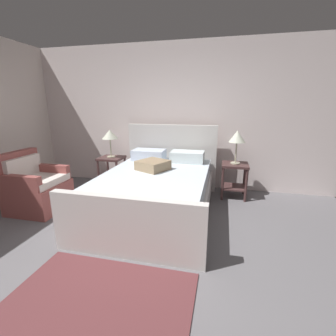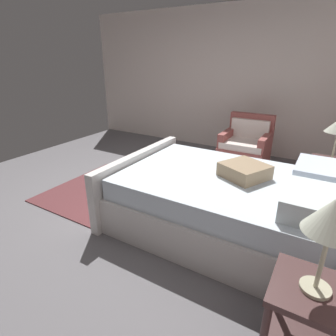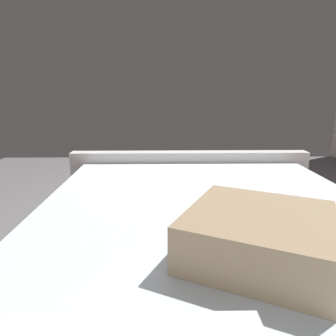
# 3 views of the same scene
# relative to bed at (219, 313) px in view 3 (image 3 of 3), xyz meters

# --- Properties ---
(ground_plane) EXTENTS (5.66, 5.46, 0.02)m
(ground_plane) POSITION_rel_bed_xyz_m (0.07, -1.48, -0.36)
(ground_plane) COLOR slate
(bed) EXTENTS (1.66, 2.33, 1.22)m
(bed) POSITION_rel_bed_xyz_m (0.00, 0.00, 0.00)
(bed) COLOR silver
(bed) RESTS_ON ground
(area_rug) EXTENTS (1.55, 1.23, 0.01)m
(area_rug) POSITION_rel_bed_xyz_m (0.00, -1.89, -0.34)
(area_rug) COLOR brown
(area_rug) RESTS_ON ground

